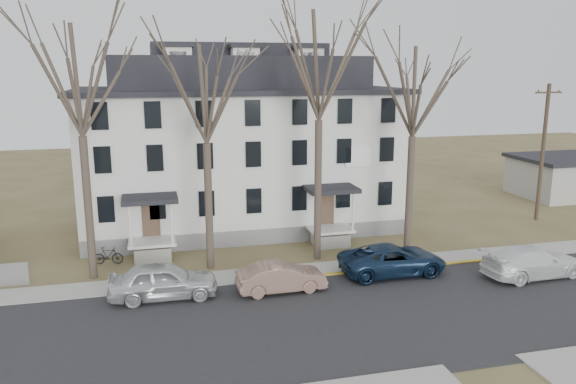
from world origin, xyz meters
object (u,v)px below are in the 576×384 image
object	(u,v)px
tree_far_left	(77,72)
utility_pole_far	(543,151)
car_white	(533,262)
bicycle_right	(108,256)
car_tan	(281,278)
car_silver	(163,281)
car_navy	(393,260)
tree_mid_right	(415,85)
bicycle_left	(150,249)
boarding_house	(240,147)
tree_mid_left	(205,87)
tree_center	(319,57)

from	to	relation	value
tree_far_left	utility_pole_far	xyz separation A→B (m)	(29.50, 4.20, -5.44)
tree_far_left	car_white	distance (m)	24.50
car_white	bicycle_right	xyz separation A→B (m)	(-21.29, 7.16, -0.31)
car_tan	bicycle_right	distance (m)	10.22
tree_far_left	utility_pole_far	world-z (taller)	tree_far_left
car_silver	car_navy	bearing A→B (deg)	-87.38
car_silver	car_tan	world-z (taller)	car_silver
tree_mid_right	utility_pole_far	bearing A→B (deg)	19.29
utility_pole_far	tree_mid_right	bearing A→B (deg)	-160.71
tree_mid_right	bicycle_left	bearing A→B (deg)	170.04
boarding_house	bicycle_left	distance (m)	9.64
boarding_house	car_white	world-z (taller)	boarding_house
car_white	car_tan	bearing A→B (deg)	80.77
tree_mid_left	car_navy	bearing A→B (deg)	-19.96
car_silver	bicycle_right	bearing A→B (deg)	28.34
car_navy	bicycle_right	world-z (taller)	car_navy
utility_pole_far	bicycle_left	xyz separation A→B (m)	(-26.62, -1.63, -4.45)
tree_center	car_silver	size ratio (longest dim) A/B	2.95
car_white	bicycle_right	world-z (taller)	car_white
boarding_house	bicycle_right	xyz separation A→B (m)	(-8.37, -6.36, -4.90)
car_silver	bicycle_right	world-z (taller)	car_silver
tree_mid_left	car_silver	xyz separation A→B (m)	(-2.57, -3.63, -8.75)
car_white	bicycle_right	bearing A→B (deg)	67.45
bicycle_left	car_navy	bearing A→B (deg)	-102.63
tree_center	car_white	xyz separation A→B (m)	(9.92, -5.37, -10.29)
car_silver	bicycle_left	world-z (taller)	car_silver
car_navy	car_tan	bearing A→B (deg)	97.73
tree_mid_right	car_navy	world-z (taller)	tree_mid_right
tree_far_left	bicycle_left	bearing A→B (deg)	41.77
car_white	car_navy	bearing A→B (deg)	69.19
car_navy	tree_far_left	bearing A→B (deg)	77.35
tree_center	car_tan	world-z (taller)	tree_center
tree_mid_right	car_tan	size ratio (longest dim) A/B	2.97
car_white	tree_far_left	bearing A→B (deg)	72.27
tree_mid_right	bicycle_right	size ratio (longest dim) A/B	7.91
tree_center	car_white	bearing A→B (deg)	-28.43
tree_mid_right	car_silver	bearing A→B (deg)	-165.55
car_silver	bicycle_left	size ratio (longest dim) A/B	2.89
car_navy	bicycle_right	size ratio (longest dim) A/B	3.45
utility_pole_far	bicycle_left	world-z (taller)	utility_pole_far
bicycle_left	car_white	bearing A→B (deg)	-99.59
car_silver	car_white	size ratio (longest dim) A/B	0.92
car_tan	car_navy	size ratio (longest dim) A/B	0.77
tree_far_left	bicycle_left	world-z (taller)	tree_far_left
tree_mid_left	car_navy	world-z (taller)	tree_mid_left
bicycle_right	boarding_house	bearing A→B (deg)	-44.12
tree_mid_left	car_white	bearing A→B (deg)	-18.64
tree_center	bicycle_left	world-z (taller)	tree_center
tree_mid_left	bicycle_right	bearing A→B (deg)	161.56
bicycle_left	car_tan	bearing A→B (deg)	-125.05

